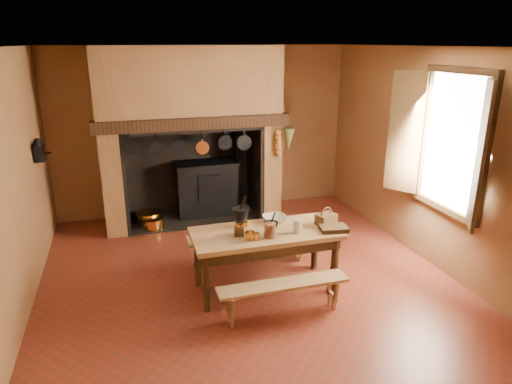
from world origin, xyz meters
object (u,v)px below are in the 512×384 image
Objects in this scene: work_table at (266,240)px; wicker_basket at (326,219)px; bench_front at (283,291)px; mixing_bowl at (275,219)px; iron_range at (207,188)px; coffee_grinder at (239,230)px.

wicker_basket is (0.76, -0.01, 0.19)m from work_table.
wicker_basket is at bearing 38.98° from bench_front.
mixing_bowl reaches higher than bench_front.
iron_range reaches higher than wicker_basket.
work_table is (0.20, -2.66, 0.15)m from iron_range.
coffee_grinder is (-0.13, -2.69, 0.33)m from iron_range.
coffee_grinder is at bearing -174.22° from work_table.
iron_range is at bearing 93.47° from bench_front.
iron_range is at bearing 90.67° from wicker_basket.
work_table is at bearing 160.25° from wicker_basket.
coffee_grinder is 0.60m from mixing_bowl.
mixing_bowl is at bearing -80.67° from iron_range.
bench_front is at bearing -86.53° from iron_range.
iron_range reaches higher than bench_front.
iron_range reaches higher than work_table.
mixing_bowl is at bearing 77.32° from bench_front.
bench_front is at bearing -160.16° from wicker_basket.
bench_front is at bearing -90.00° from work_table.
wicker_basket is (1.09, 0.03, 0.01)m from coffee_grinder.
coffee_grinder reaches higher than bench_front.
iron_range reaches higher than coffee_grinder.
wicker_basket reaches higher than coffee_grinder.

